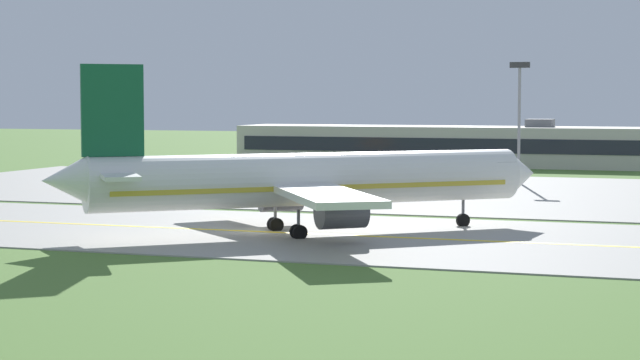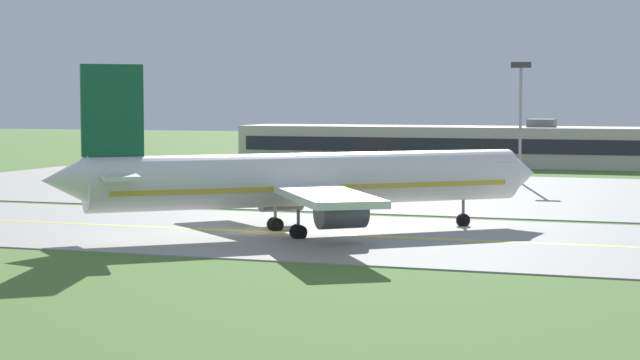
# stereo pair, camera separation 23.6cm
# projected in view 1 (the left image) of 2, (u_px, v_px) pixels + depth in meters

# --- Properties ---
(ground_plane) EXTENTS (500.00, 500.00, 0.00)m
(ground_plane) POSITION_uv_depth(u_px,v_px,m) (258.00, 233.00, 86.12)
(ground_plane) COLOR #517A33
(taxiway_strip) EXTENTS (240.00, 28.00, 0.10)m
(taxiway_strip) POSITION_uv_depth(u_px,v_px,m) (258.00, 232.00, 86.11)
(taxiway_strip) COLOR #9E9B93
(taxiway_strip) RESTS_ON ground
(apron_pad) EXTENTS (140.00, 52.00, 0.10)m
(apron_pad) POSITION_uv_depth(u_px,v_px,m) (489.00, 193.00, 122.43)
(apron_pad) COLOR #9E9B93
(apron_pad) RESTS_ON ground
(taxiway_centreline) EXTENTS (220.00, 0.60, 0.01)m
(taxiway_centreline) POSITION_uv_depth(u_px,v_px,m) (258.00, 231.00, 86.11)
(taxiway_centreline) COLOR yellow
(taxiway_centreline) RESTS_ON taxiway_strip
(airplane_lead) EXTENTS (32.72, 29.61, 12.70)m
(airplane_lead) POSITION_uv_depth(u_px,v_px,m) (305.00, 180.00, 84.68)
(airplane_lead) COLOR white
(airplane_lead) RESTS_ON ground
(service_truck_catering) EXTENTS (6.31, 4.32, 2.60)m
(service_truck_catering) POSITION_uv_depth(u_px,v_px,m) (108.00, 177.00, 126.13)
(service_truck_catering) COLOR orange
(service_truck_catering) RESTS_ON ground
(terminal_building) EXTENTS (67.26, 12.64, 7.21)m
(terminal_building) POSITION_uv_depth(u_px,v_px,m) (453.00, 146.00, 174.08)
(terminal_building) COLOR beige
(terminal_building) RESTS_ON ground
(apron_light_mast) EXTENTS (2.40, 0.50, 14.70)m
(apron_light_mast) POSITION_uv_depth(u_px,v_px,m) (519.00, 107.00, 135.82)
(apron_light_mast) COLOR gray
(apron_light_mast) RESTS_ON ground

